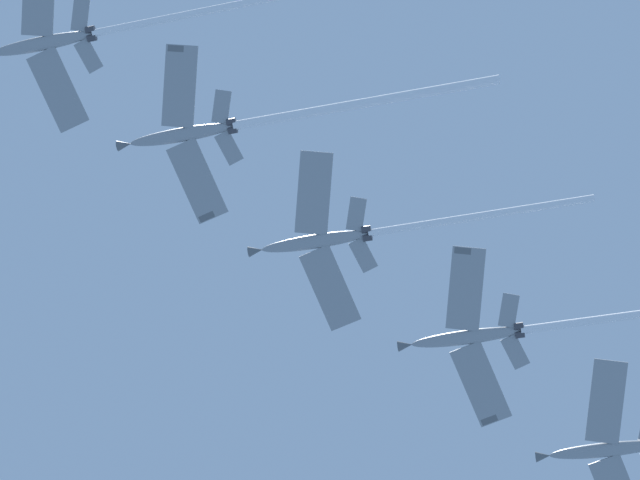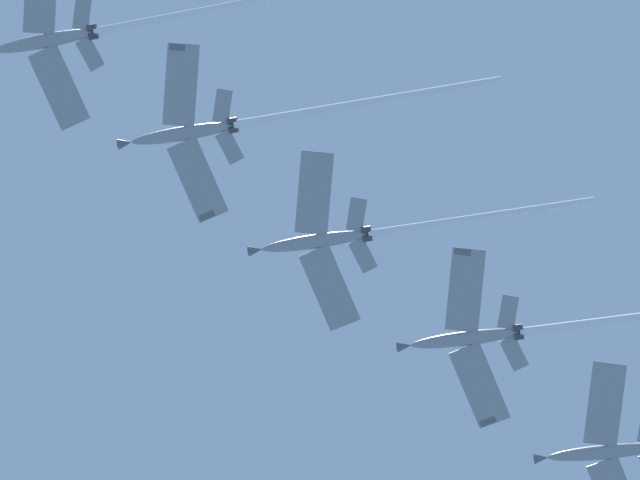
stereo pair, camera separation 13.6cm
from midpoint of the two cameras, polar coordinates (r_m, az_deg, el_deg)
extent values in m
ellipsoid|color=gray|center=(166.07, -10.77, 7.62)|extent=(11.83, 5.86, 3.03)
ellipsoid|color=black|center=(167.30, -11.37, 7.48)|extent=(3.06, 1.98, 1.28)
cube|color=gray|center=(165.46, -10.17, 5.88)|extent=(4.70, 9.38, 0.70)
cube|color=#595E60|center=(165.39, -9.79, 4.51)|extent=(1.87, 0.92, 0.37)
cube|color=gray|center=(164.74, -9.28, 8.75)|extent=(3.67, 3.93, 0.41)
cube|color=gray|center=(164.44, -8.98, 7.19)|extent=(2.00, 3.70, 0.41)
cube|color=#595E60|center=(165.97, -9.06, 7.95)|extent=(2.65, 1.17, 3.11)
cylinder|color=#38383D|center=(164.28, -8.91, 8.18)|extent=(1.32, 1.14, 0.93)
cylinder|color=#38383D|center=(164.22, -8.85, 7.87)|extent=(1.32, 1.14, 0.93)
cylinder|color=white|center=(160.46, -3.37, 9.14)|extent=(29.96, 12.29, 5.32)
ellipsoid|color=gray|center=(162.28, -5.40, 4.15)|extent=(11.79, 5.96, 3.34)
cone|color=#595E60|center=(164.16, -7.63, 3.77)|extent=(2.10, 1.77, 1.45)
ellipsoid|color=black|center=(163.42, -6.05, 4.04)|extent=(3.07, 2.01, 1.35)
cube|color=gray|center=(162.00, -5.47, 6.04)|extent=(8.17, 9.40, 0.80)
cube|color=#595E60|center=(162.18, -5.61, 7.49)|extent=(1.87, 1.62, 0.42)
cube|color=gray|center=(162.12, -4.82, 2.35)|extent=(4.77, 9.40, 0.80)
cube|color=#595E60|center=(162.39, -4.46, 0.95)|extent=(1.87, 0.94, 0.42)
cube|color=gray|center=(161.03, -3.84, 5.24)|extent=(3.69, 3.92, 0.46)
cube|color=gray|center=(161.08, -3.57, 3.65)|extent=(2.04, 3.71, 0.46)
cube|color=#595E60|center=(162.45, -3.66, 4.46)|extent=(2.70, 1.22, 3.16)
cylinder|color=#38383D|center=(160.76, -3.47, 4.65)|extent=(1.34, 1.16, 0.96)
cylinder|color=#38383D|center=(160.77, -3.41, 4.33)|extent=(1.34, 1.16, 0.96)
cylinder|color=white|center=(158.04, 1.77, 5.35)|extent=(27.41, 11.76, 5.90)
ellipsoid|color=gray|center=(159.86, -0.22, -0.06)|extent=(11.79, 6.03, 2.90)
cone|color=#595E60|center=(160.99, -2.55, -0.40)|extent=(2.07, 1.77, 1.40)
ellipsoid|color=black|center=(160.77, -0.93, -0.14)|extent=(3.06, 2.02, 1.25)
cube|color=gray|center=(159.20, -0.25, 1.85)|extent=(8.21, 9.39, 0.66)
cube|color=#595E60|center=(159.06, -0.37, 3.33)|extent=(1.87, 1.63, 0.35)
cube|color=gray|center=(160.25, 0.36, -1.88)|extent=(4.83, 9.42, 0.66)
cube|color=#595E60|center=(160.92, 0.70, -3.29)|extent=(1.88, 0.95, 0.35)
cube|color=gray|center=(158.98, 1.41, 1.01)|extent=(3.70, 3.92, 0.39)
cube|color=gray|center=(159.43, 1.67, -0.60)|extent=(2.06, 3.72, 0.39)
cube|color=#595E60|center=(160.60, 1.52, 0.25)|extent=(2.61, 1.20, 3.09)
cylinder|color=#38383D|center=(158.96, 1.79, 0.40)|extent=(1.32, 1.15, 0.92)
cylinder|color=#38383D|center=(159.04, 1.85, 0.08)|extent=(1.32, 1.15, 0.92)
cylinder|color=white|center=(158.08, 6.26, 0.89)|extent=(22.88, 9.93, 3.97)
ellipsoid|color=gray|center=(159.29, 5.66, -3.85)|extent=(11.76, 6.06, 3.31)
cone|color=#595E60|center=(160.04, 3.29, -4.16)|extent=(2.10, 1.78, 1.45)
ellipsoid|color=black|center=(160.08, 4.93, -3.90)|extent=(3.07, 2.03, 1.35)
cube|color=gray|center=(158.26, 5.67, -1.95)|extent=(8.22, 9.37, 0.79)
cube|color=#595E60|center=(157.80, 5.56, -0.47)|extent=(1.86, 1.63, 0.41)
cube|color=gray|center=(160.16, 6.22, -5.66)|extent=(4.85, 9.42, 0.79)
cube|color=#595E60|center=(161.17, 6.54, -7.05)|extent=(1.88, 0.95, 0.41)
cube|color=gray|center=(158.52, 7.33, -2.81)|extent=(3.70, 3.91, 0.45)
cube|color=gray|center=(159.34, 7.56, -4.41)|extent=(2.07, 3.73, 0.45)
cube|color=#595E60|center=(160.30, 7.39, -3.52)|extent=(2.68, 1.24, 3.16)
cylinder|color=#38383D|center=(158.69, 7.71, -3.42)|extent=(1.34, 1.16, 0.95)
cylinder|color=#38383D|center=(158.86, 7.75, -3.73)|extent=(1.34, 1.16, 0.95)
cylinder|color=white|center=(158.58, 12.16, -2.97)|extent=(22.65, 9.98, 4.85)
ellipsoid|color=gray|center=(162.30, 10.97, -8.13)|extent=(11.72, 6.23, 3.24)
cone|color=#595E60|center=(162.43, 8.60, -8.41)|extent=(2.10, 1.80, 1.44)
ellipsoid|color=black|center=(162.89, 10.22, -8.16)|extent=(3.07, 2.07, 1.33)
cube|color=gray|center=(160.89, 11.03, -6.29)|extent=(8.30, 9.33, 0.77)
cube|color=#595E60|center=(160.12, 10.96, -4.85)|extent=(1.85, 1.64, 0.40)
camera|label=1|loc=(0.07, 89.98, -0.24)|focal=82.03mm
camera|label=2|loc=(0.07, -90.02, 0.24)|focal=82.03mm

